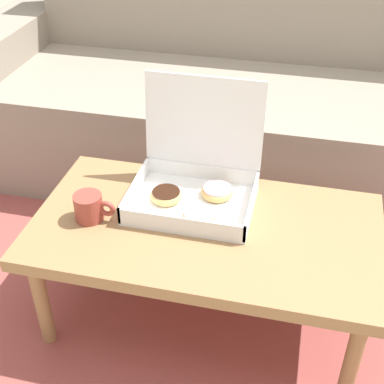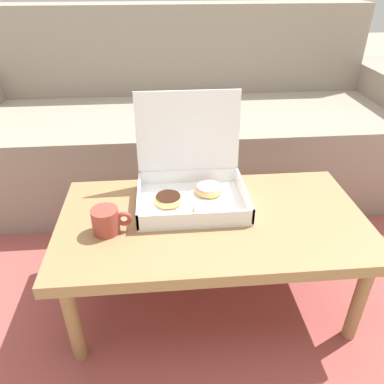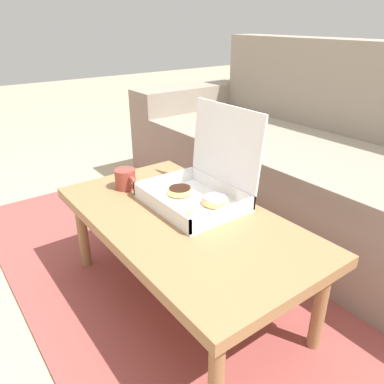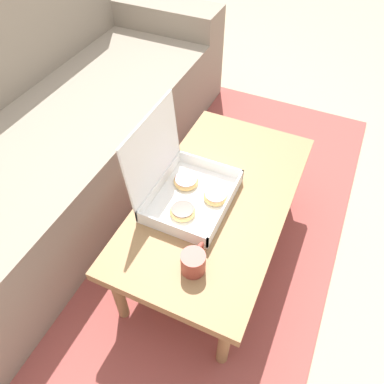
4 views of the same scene
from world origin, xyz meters
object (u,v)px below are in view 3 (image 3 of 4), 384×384
(couch, at_px, (336,174))
(coffee_mug, at_px, (126,179))
(pastry_box, at_px, (200,186))
(coffee_table, at_px, (183,226))

(couch, bearing_deg, coffee_mug, -108.98)
(couch, xyz_separation_m, coffee_mug, (-0.34, -0.98, 0.11))
(coffee_mug, bearing_deg, couch, 71.02)
(pastry_box, bearing_deg, coffee_mug, -148.76)
(couch, xyz_separation_m, coffee_table, (0.00, -0.94, 0.03))
(couch, distance_m, pastry_box, 0.83)
(couch, height_order, pastry_box, couch)
(couch, relative_size, coffee_mug, 19.95)
(coffee_mug, bearing_deg, pastry_box, 31.24)
(pastry_box, bearing_deg, couch, 85.90)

